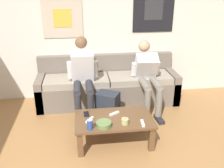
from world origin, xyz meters
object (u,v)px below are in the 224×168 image
Objects in this scene: pillar_candle at (125,121)px; couch at (108,86)px; person_seated_adult at (83,75)px; cell_phone at (86,114)px; person_seated_teen at (148,74)px; game_controller_near_left at (90,120)px; game_controller_far_center at (114,113)px; drink_can_blue at (90,125)px; coffee_table at (114,122)px; ceramic_bowl at (104,124)px; backpack at (107,108)px; game_controller_near_right at (143,123)px.

couch is at bearing 92.20° from pillar_candle.
person_seated_adult is 8.47× the size of cell_phone.
person_seated_teen is 1.19m from pillar_candle.
game_controller_near_left and game_controller_far_center have the same top height.
cell_phone is at bearing -143.60° from person_seated_teen.
couch is 18.98× the size of drink_can_blue.
pillar_candle reaches higher than game_controller_near_left.
coffee_table is 0.92× the size of person_seated_teen.
couch is 1.29m from game_controller_near_left.
pillar_candle is 0.54m from cell_phone.
ceramic_bowl is 1.34× the size of cell_phone.
person_seated_teen reaches higher than couch.
pillar_candle reaches higher than coffee_table.
person_seated_adult is (-0.42, -0.37, 0.36)m from couch.
coffee_table is 10.95× the size of pillar_candle.
coffee_table is at bearing 49.98° from ceramic_bowl.
backpack is at bearing 94.96° from game_controller_far_center.
couch is at bearing 81.44° from ceramic_bowl.
drink_can_blue is at bearing -85.03° from cell_phone.
ceramic_bowl is at bearing 13.78° from drink_can_blue.
person_seated_adult reaches higher than ceramic_bowl.
coffee_table is 2.21× the size of backpack.
game_controller_far_center is (0.04, -0.46, 0.15)m from backpack.
couch is 16.76× the size of cell_phone.
person_seated_teen is 1.48m from drink_can_blue.
ceramic_bowl is at bearing -98.56° from couch.
game_controller_far_center is (0.02, 0.10, 0.07)m from coffee_table.
person_seated_adult is at bearing 92.69° from drink_can_blue.
backpack is at bearing 52.24° from cell_phone.
person_seated_adult is 1.26m from game_controller_near_right.
pillar_candle is at bearing 4.87° from ceramic_bowl.
pillar_candle is 0.66× the size of game_controller_near_left.
person_seated_teen is (0.60, -0.32, 0.31)m from couch.
drink_can_blue is (-0.29, -0.77, 0.20)m from backpack.
coffee_table is 0.56m from backpack.
game_controller_far_center is at bearing 20.43° from game_controller_near_left.
game_controller_near_right is at bearing -42.59° from game_controller_far_center.
couch is 16.06× the size of game_controller_near_right.
cell_phone is at bearing 157.45° from coffee_table.
person_seated_adult is 0.88m from game_controller_far_center.
drink_can_blue is 0.64m from game_controller_near_right.
couch is 1.14m from cell_phone.
cell_phone is at bearing -110.81° from couch.
game_controller_near_right is 0.74m from cell_phone.
game_controller_near_right is (0.33, -0.18, 0.07)m from coffee_table.
game_controller_near_right is at bearing -64.97° from backpack.
person_seated_adult is 2.67× the size of backpack.
drink_can_blue is (-0.37, -1.42, 0.13)m from couch.
game_controller_near_right is (0.63, -0.16, 0.00)m from game_controller_near_left.
drink_can_blue is at bearing -104.72° from couch.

